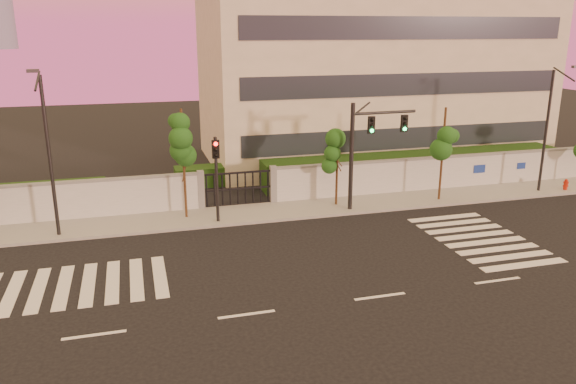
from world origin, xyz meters
name	(u,v)px	position (x,y,z in m)	size (l,w,h in m)	color
ground	(380,297)	(0.00, 0.00, 0.00)	(120.00, 120.00, 0.00)	black
sidewalk	(298,209)	(0.00, 10.50, 0.07)	(60.00, 3.00, 0.15)	gray
perimeter_wall	(292,184)	(0.10, 12.00, 1.07)	(60.00, 0.36, 2.20)	#ACAEB3
hedge_row	(297,175)	(1.17, 14.74, 0.82)	(41.00, 4.25, 1.80)	black
institutional_building	(370,75)	(9.00, 21.99, 6.16)	(24.40, 12.40, 12.25)	beige
road_markings	(308,262)	(-1.58, 3.76, 0.01)	(57.00, 7.62, 0.02)	silver
street_tree_c	(183,139)	(-5.93, 10.67, 4.20)	(1.52, 1.21, 5.72)	#382314
street_tree_d	(338,151)	(2.24, 10.60, 3.12)	(1.55, 1.23, 4.24)	#382314
street_tree_e	(444,133)	(8.21, 9.94, 3.94)	(1.61, 1.28, 5.36)	#382314
traffic_signal_main	(365,143)	(3.38, 9.62, 3.68)	(3.69, 0.41, 5.83)	black
traffic_signal_secondary	(216,170)	(-4.49, 9.54, 2.82)	(0.35, 0.34, 4.44)	black
streetlight_west	(48,149)	(-12.01, 9.53, 4.27)	(0.47, 1.90, 7.90)	black
streetlight_east	(549,125)	(14.87, 9.75, 4.09)	(0.45, 1.82, 7.56)	black
fire_hydrant	(566,186)	(16.53, 9.61, 0.40)	(0.32, 0.30, 0.80)	#AF1D0B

